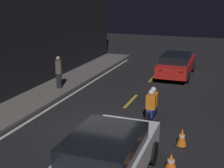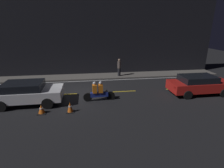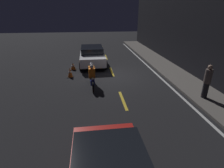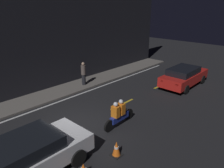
{
  "view_description": "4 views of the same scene",
  "coord_description": "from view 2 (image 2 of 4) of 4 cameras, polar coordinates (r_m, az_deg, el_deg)",
  "views": [
    {
      "loc": [
        -9.83,
        -4.02,
        4.84
      ],
      "look_at": [
        2.06,
        0.41,
        1.19
      ],
      "focal_mm": 50.0,
      "sensor_mm": 36.0,
      "label": 1
    },
    {
      "loc": [
        0.93,
        -12.41,
        4.85
      ],
      "look_at": [
        2.57,
        -0.47,
        0.81
      ],
      "focal_mm": 28.0,
      "sensor_mm": 36.0,
      "label": 2
    },
    {
      "loc": [
        11.1,
        -1.52,
        4.11
      ],
      "look_at": [
        3.53,
        -0.56,
        0.93
      ],
      "focal_mm": 28.0,
      "sensor_mm": 36.0,
      "label": 3
    },
    {
      "loc": [
        -5.62,
        -7.72,
        5.71
      ],
      "look_at": [
        3.15,
        0.52,
        1.26
      ],
      "focal_mm": 35.0,
      "sensor_mm": 36.0,
      "label": 4
    }
  ],
  "objects": [
    {
      "name": "traffic_cone_near",
      "position": [
        10.98,
        -22.06,
        -7.6
      ],
      "size": [
        0.48,
        0.48,
        0.55
      ],
      "color": "black",
      "rests_on": "ground"
    },
    {
      "name": "motorcycle",
      "position": [
        11.73,
        -4.5,
        -2.54
      ],
      "size": [
        2.14,
        0.38,
        1.37
      ],
      "rotation": [
        0.0,
        0.0,
        0.03
      ],
      "color": "black",
      "rests_on": "ground"
    },
    {
      "name": "ground_plane",
      "position": [
        13.36,
        -11.27,
        -3.12
      ],
      "size": [
        56.0,
        56.0,
        0.0
      ],
      "primitive_type": "plane",
      "color": "black"
    },
    {
      "name": "traffic_cone_mid",
      "position": [
        10.6,
        -13.54,
        -7.36
      ],
      "size": [
        0.43,
        0.43,
        0.64
      ],
      "color": "black",
      "rests_on": "ground"
    },
    {
      "name": "lane_dash_e",
      "position": [
        15.08,
        20.66,
        -1.44
      ],
      "size": [
        2.0,
        0.14,
        0.01
      ],
      "color": "gold",
      "rests_on": "ground"
    },
    {
      "name": "lane_dash_c",
      "position": [
        13.46,
        -15.53,
        -3.27
      ],
      "size": [
        2.0,
        0.14,
        0.01
      ],
      "color": "gold",
      "rests_on": "ground"
    },
    {
      "name": "raised_curb",
      "position": [
        17.43,
        -10.56,
        2.27
      ],
      "size": [
        28.0,
        1.97,
        0.12
      ],
      "color": "#605B56",
      "rests_on": "ground"
    },
    {
      "name": "sedan_white",
      "position": [
        12.44,
        -26.01,
        -2.46
      ],
      "size": [
        4.31,
        2.07,
        1.46
      ],
      "rotation": [
        0.0,
        0.0,
        0.01
      ],
      "color": "silver",
      "rests_on": "ground"
    },
    {
      "name": "lane_solid_kerb",
      "position": [
        16.26,
        -10.72,
        0.88
      ],
      "size": [
        25.2,
        0.14,
        0.01
      ],
      "color": "silver",
      "rests_on": "ground"
    },
    {
      "name": "building_front",
      "position": [
        17.92,
        -11.17,
        15.37
      ],
      "size": [
        28.0,
        0.3,
        7.92
      ],
      "color": "black",
      "rests_on": "ground"
    },
    {
      "name": "pedestrian",
      "position": [
        17.17,
        2.36,
        5.48
      ],
      "size": [
        0.34,
        0.34,
        1.68
      ],
      "color": "black",
      "rests_on": "raised_curb"
    },
    {
      "name": "lane_dash_d",
      "position": [
        13.57,
        3.64,
        -2.42
      ],
      "size": [
        2.0,
        0.14,
        0.01
      ],
      "color": "gold",
      "rests_on": "ground"
    },
    {
      "name": "taxi_red",
      "position": [
        14.37,
        26.54,
        -0.03
      ],
      "size": [
        4.48,
        1.91,
        1.4
      ],
      "rotation": [
        0.0,
        0.0,
        0.01
      ],
      "color": "red",
      "rests_on": "ground"
    }
  ]
}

